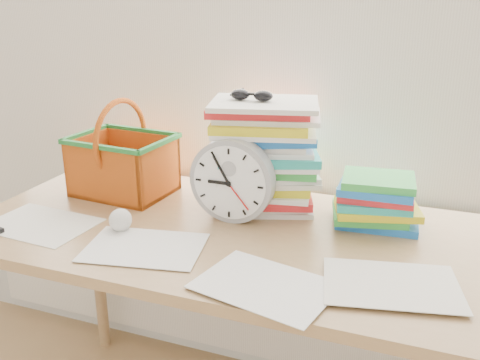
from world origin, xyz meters
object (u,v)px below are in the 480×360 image
at_px(clock, 232,180).
at_px(basket, 122,148).
at_px(desk, 223,253).
at_px(paper_stack, 263,155).
at_px(book_stack, 375,200).

height_order(clock, basket, basket).
distance_m(desk, paper_stack, 0.31).
bearing_deg(paper_stack, basket, -173.23).
bearing_deg(desk, book_stack, 24.11).
height_order(paper_stack, basket, paper_stack).
xyz_separation_m(book_stack, basket, (-0.77, -0.03, 0.08)).
distance_m(paper_stack, clock, 0.15).
xyz_separation_m(desk, basket, (-0.40, 0.14, 0.22)).
height_order(book_stack, basket, basket).
distance_m(paper_stack, book_stack, 0.34).
bearing_deg(paper_stack, book_stack, -4.66).
relative_size(paper_stack, book_stack, 1.32).
relative_size(desk, paper_stack, 4.40).
distance_m(desk, clock, 0.20).
distance_m(desk, basket, 0.48).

